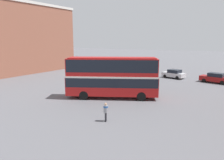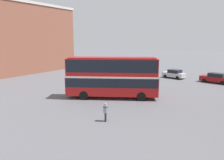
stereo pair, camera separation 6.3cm
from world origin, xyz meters
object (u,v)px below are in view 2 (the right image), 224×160
(pedestrian_foreground, at_px, (105,110))
(parked_car_kerb_near, at_px, (215,78))
(double_decker_bus, at_px, (112,75))
(parked_car_kerb_far, at_px, (126,73))
(parked_car_side_street, at_px, (174,74))

(pedestrian_foreground, xyz_separation_m, parked_car_kerb_near, (5.70, 23.25, -0.19))
(double_decker_bus, bearing_deg, parked_car_kerb_far, 84.60)
(double_decker_bus, distance_m, parked_car_side_street, 17.71)
(double_decker_bus, height_order, pedestrian_foreground, double_decker_bus)
(parked_car_kerb_near, height_order, parked_car_kerb_far, parked_car_kerb_near)
(double_decker_bus, distance_m, pedestrian_foreground, 7.82)
(pedestrian_foreground, distance_m, parked_car_kerb_near, 23.94)
(pedestrian_foreground, distance_m, parked_car_side_street, 24.21)
(double_decker_bus, bearing_deg, parked_car_side_street, 54.62)
(pedestrian_foreground, height_order, parked_car_kerb_near, pedestrian_foreground)
(double_decker_bus, relative_size, parked_car_side_street, 2.48)
(parked_car_side_street, bearing_deg, parked_car_kerb_far, 34.25)
(pedestrian_foreground, distance_m, parked_car_kerb_far, 23.09)
(pedestrian_foreground, height_order, parked_car_kerb_far, pedestrian_foreground)
(parked_car_kerb_far, xyz_separation_m, parked_car_side_street, (8.23, 3.11, 0.05))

